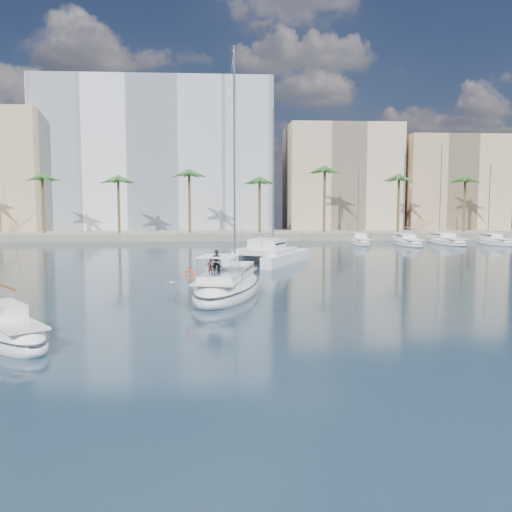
{
  "coord_description": "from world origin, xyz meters",
  "views": [
    {
      "loc": [
        -1.17,
        -35.29,
        6.59
      ],
      "look_at": [
        1.43,
        1.5,
        2.91
      ],
      "focal_mm": 40.0,
      "sensor_mm": 36.0,
      "label": 1
    }
  ],
  "objects": [
    {
      "name": "main_sloop",
      "position": [
        -0.37,
        3.85,
        0.55
      ],
      "size": [
        6.64,
        12.93,
        18.35
      ],
      "rotation": [
        0.0,
        0.0,
        -0.23
      ],
      "color": "white",
      "rests_on": "ground"
    },
    {
      "name": "moored_yacht_d",
      "position": [
        39.5,
        45.0,
        0.0
      ],
      "size": [
        3.52,
        9.55,
        11.9
      ],
      "primitive_type": null,
      "rotation": [
        0.0,
        0.0,
        0.09
      ],
      "color": "white",
      "rests_on": "ground"
    },
    {
      "name": "palm_left",
      "position": [
        -34.0,
        57.0,
        10.28
      ],
      "size": [
        3.6,
        3.6,
        12.3
      ],
      "color": "brown",
      "rests_on": "ground"
    },
    {
      "name": "palm_right",
      "position": [
        34.0,
        57.0,
        10.28
      ],
      "size": [
        3.6,
        3.6,
        12.3
      ],
      "color": "brown",
      "rests_on": "ground"
    },
    {
      "name": "moored_yacht_a",
      "position": [
        20.0,
        47.0,
        0.0
      ],
      "size": [
        3.37,
        9.52,
        11.9
      ],
      "primitive_type": null,
      "rotation": [
        0.0,
        0.0,
        -0.07
      ],
      "color": "white",
      "rests_on": "ground"
    },
    {
      "name": "building_modern",
      "position": [
        -12.0,
        73.0,
        14.0
      ],
      "size": [
        42.0,
        16.0,
        28.0
      ],
      "primitive_type": "cube",
      "color": "white",
      "rests_on": "ground"
    },
    {
      "name": "palm_centre",
      "position": [
        0.0,
        57.0,
        10.28
      ],
      "size": [
        3.6,
        3.6,
        12.3
      ],
      "color": "brown",
      "rests_on": "ground"
    },
    {
      "name": "building_beige",
      "position": [
        22.0,
        70.0,
        10.0
      ],
      "size": [
        20.0,
        14.0,
        20.0
      ],
      "primitive_type": "cube",
      "color": "#CBB091",
      "rests_on": "ground"
    },
    {
      "name": "moored_yacht_c",
      "position": [
        33.0,
        47.0,
        0.0
      ],
      "size": [
        3.98,
        12.33,
        15.54
      ],
      "primitive_type": null,
      "rotation": [
        0.0,
        0.0,
        0.03
      ],
      "color": "white",
      "rests_on": "ground"
    },
    {
      "name": "catamaran",
      "position": [
        4.09,
        23.36,
        1.12
      ],
      "size": [
        10.0,
        12.29,
        16.16
      ],
      "rotation": [
        0.0,
        0.0,
        -0.49
      ],
      "color": "white",
      "rests_on": "ground"
    },
    {
      "name": "seagull",
      "position": [
        -4.42,
        6.45,
        0.5
      ],
      "size": [
        1.05,
        0.45,
        0.19
      ],
      "color": "silver",
      "rests_on": "ground"
    },
    {
      "name": "small_sloop",
      "position": [
        -10.98,
        -8.38,
        0.43
      ],
      "size": [
        6.96,
        8.2,
        11.86
      ],
      "rotation": [
        0.0,
        0.0,
        0.63
      ],
      "color": "white",
      "rests_on": "ground"
    },
    {
      "name": "ground",
      "position": [
        0.0,
        0.0,
        0.0
      ],
      "size": [
        160.0,
        160.0,
        0.0
      ],
      "primitive_type": "plane",
      "color": "black",
      "rests_on": "ground"
    },
    {
      "name": "quay",
      "position": [
        0.0,
        61.0,
        0.6
      ],
      "size": [
        120.0,
        14.0,
        1.2
      ],
      "primitive_type": "cube",
      "color": "gray",
      "rests_on": "ground"
    },
    {
      "name": "moored_yacht_b",
      "position": [
        26.5,
        45.0,
        0.0
      ],
      "size": [
        3.32,
        10.83,
        13.72
      ],
      "primitive_type": null,
      "rotation": [
        0.0,
        0.0,
        -0.02
      ],
      "color": "white",
      "rests_on": "ground"
    },
    {
      "name": "building_tan_right",
      "position": [
        42.0,
        68.0,
        9.0
      ],
      "size": [
        18.0,
        12.0,
        18.0
      ],
      "primitive_type": "cube",
      "color": "tan",
      "rests_on": "ground"
    }
  ]
}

